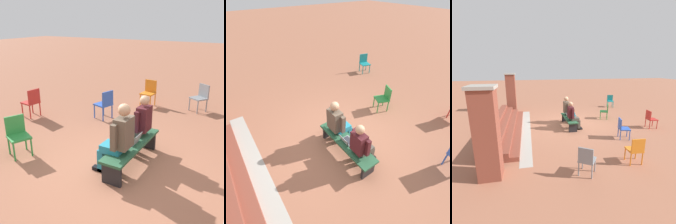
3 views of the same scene
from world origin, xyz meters
TOP-DOWN VIEW (x-y plane):
  - ground_plane at (0.00, 0.00)m, footprint 60.00×60.00m
  - concrete_strip at (-0.35, 2.18)m, footprint 6.54×0.40m
  - brick_steps at (-0.35, 3.13)m, footprint 5.74×1.20m
  - brick_pillar_left_of_steps at (-3.83, 3.06)m, footprint 0.64×0.64m
  - brick_pillar_right_of_steps at (3.27, 3.06)m, footprint 0.64×0.64m
  - bench at (-0.35, 0.13)m, footprint 1.80×0.44m
  - person_student at (-0.81, 0.06)m, footprint 0.52×0.66m
  - person_adult at (0.09, 0.06)m, footprint 0.57×0.72m
  - laptop at (-0.37, 0.14)m, footprint 0.32×0.29m
  - plastic_chair_mid_courtyard at (3.19, -3.75)m, footprint 0.52×0.52m
  - plastic_chair_near_bench_left at (0.47, -2.14)m, footprint 0.55×0.55m
  - plastic_chair_far_left at (-1.33, -3.58)m, footprint 0.46×0.46m
  - plastic_chair_foreground at (-2.23, -1.63)m, footprint 0.51×0.51m
  - plastic_chair_by_pillar at (-4.30, 0.59)m, footprint 0.58×0.58m
  - plastic_chair_far_right at (-4.04, -1.02)m, footprint 0.45×0.45m

SIDE VIEW (x-z plane):
  - ground_plane at x=0.00m, z-range 0.00..0.00m
  - concrete_strip at x=-0.35m, z-range 0.00..0.01m
  - brick_steps at x=-0.35m, z-range -0.07..0.52m
  - bench at x=-0.35m, z-range 0.13..0.58m
  - plastic_chair_mid_courtyard at x=3.19m, z-range 0.06..0.90m
  - plastic_chair_near_bench_left at x=0.47m, z-range 0.06..0.90m
  - plastic_chair_far_left at x=-1.33m, z-range 0.06..0.90m
  - plastic_chair_foreground at x=-2.23m, z-range 0.06..0.90m
  - plastic_chair_by_pillar at x=-4.30m, z-range 0.06..0.90m
  - plastic_chair_far_right at x=-4.04m, z-range 0.06..0.90m
  - laptop at x=-0.37m, z-range 0.39..0.61m
  - person_student at x=-0.81m, z-range 0.05..1.36m
  - person_adult at x=0.09m, z-range 0.04..1.44m
  - brick_pillar_left_of_steps at x=-3.83m, z-range 0.01..2.43m
  - brick_pillar_right_of_steps at x=3.27m, z-range 0.01..2.43m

